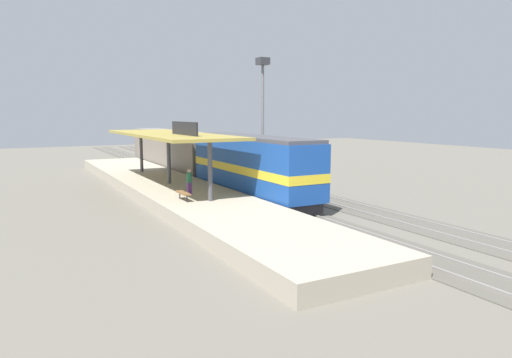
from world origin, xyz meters
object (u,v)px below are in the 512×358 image
at_px(light_mast, 263,91).
at_px(person_waiting, 189,181).
at_px(passenger_carriage_single, 172,150).
at_px(platform_bench, 183,193).
at_px(locomotive, 252,166).

xyz_separation_m(light_mast, person_waiting, (-12.86, -13.25, -6.54)).
relative_size(passenger_carriage_single, light_mast, 1.71).
bearing_deg(platform_bench, locomotive, 22.07).
bearing_deg(light_mast, locomotive, -122.38).
bearing_deg(locomotive, light_mast, 57.62).
bearing_deg(passenger_carriage_single, locomotive, -90.00).
bearing_deg(platform_bench, person_waiting, 57.48).
bearing_deg(locomotive, person_waiting, -169.31).
bearing_deg(platform_bench, light_mast, 46.87).
relative_size(platform_bench, person_waiting, 0.99).
height_order(locomotive, person_waiting, locomotive).
xyz_separation_m(passenger_carriage_single, light_mast, (7.80, -5.70, 6.08)).
relative_size(locomotive, person_waiting, 8.44).
relative_size(locomotive, passenger_carriage_single, 0.72).
distance_m(passenger_carriage_single, person_waiting, 19.62).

